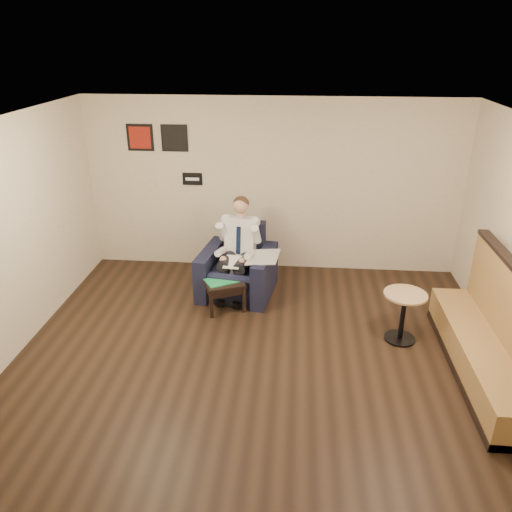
# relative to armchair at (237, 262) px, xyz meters

# --- Properties ---
(ground) EXTENTS (6.00, 6.00, 0.00)m
(ground) POSITION_rel_armchair_xyz_m (0.47, -1.99, -0.51)
(ground) COLOR black
(ground) RESTS_ON ground
(wall_back) EXTENTS (6.00, 0.02, 2.80)m
(wall_back) POSITION_rel_armchair_xyz_m (0.47, 1.01, 0.89)
(wall_back) COLOR beige
(wall_back) RESTS_ON ground
(ceiling) EXTENTS (6.00, 6.00, 0.02)m
(ceiling) POSITION_rel_armchair_xyz_m (0.47, -1.99, 2.29)
(ceiling) COLOR white
(ceiling) RESTS_ON wall_back
(seating_sign) EXTENTS (0.32, 0.02, 0.20)m
(seating_sign) POSITION_rel_armchair_xyz_m (-0.83, 1.00, 0.99)
(seating_sign) COLOR black
(seating_sign) RESTS_ON wall_back
(art_print_left) EXTENTS (0.42, 0.03, 0.42)m
(art_print_left) POSITION_rel_armchair_xyz_m (-1.63, 1.00, 1.64)
(art_print_left) COLOR #9F1E13
(art_print_left) RESTS_ON wall_back
(art_print_right) EXTENTS (0.42, 0.03, 0.42)m
(art_print_right) POSITION_rel_armchair_xyz_m (-1.08, 1.00, 1.64)
(art_print_right) COLOR black
(art_print_right) RESTS_ON wall_back
(armchair) EXTENTS (1.19, 1.19, 1.02)m
(armchair) POSITION_rel_armchair_xyz_m (0.00, 0.00, 0.00)
(armchair) COLOR black
(armchair) RESTS_ON ground
(seated_man) EXTENTS (0.80, 1.08, 1.39)m
(seated_man) POSITION_rel_armchair_xyz_m (-0.02, -0.13, 0.19)
(seated_man) COLOR white
(seated_man) RESTS_ON armchair
(lap_papers) EXTENTS (0.26, 0.35, 0.01)m
(lap_papers) POSITION_rel_armchair_xyz_m (-0.04, -0.24, 0.12)
(lap_papers) COLOR white
(lap_papers) RESTS_ON seated_man
(newspaper) EXTENTS (0.49, 0.59, 0.01)m
(newspaper) POSITION_rel_armchair_xyz_m (0.40, -0.17, 0.18)
(newspaper) COLOR silver
(newspaper) RESTS_ON armchair
(side_table) EXTENTS (0.70, 0.70, 0.44)m
(side_table) POSITION_rel_armchair_xyz_m (-0.15, -0.46, -0.29)
(side_table) COLOR black
(side_table) RESTS_ON ground
(green_folder) EXTENTS (0.53, 0.49, 0.01)m
(green_folder) POSITION_rel_armchair_xyz_m (-0.17, -0.49, -0.07)
(green_folder) COLOR #22AB5C
(green_folder) RESTS_ON side_table
(coffee_mug) EXTENTS (0.10, 0.10, 0.09)m
(coffee_mug) POSITION_rel_armchair_xyz_m (-0.04, -0.28, -0.03)
(coffee_mug) COLOR white
(coffee_mug) RESTS_ON side_table
(smartphone) EXTENTS (0.15, 0.10, 0.01)m
(smartphone) POSITION_rel_armchair_xyz_m (-0.17, -0.30, -0.07)
(smartphone) COLOR black
(smartphone) RESTS_ON side_table
(banquette) EXTENTS (0.60, 2.54, 1.30)m
(banquette) POSITION_rel_armchair_xyz_m (3.06, -1.72, 0.14)
(banquette) COLOR olive
(banquette) RESTS_ON ground
(cafe_table) EXTENTS (0.57, 0.57, 0.67)m
(cafe_table) POSITION_rel_armchair_xyz_m (2.26, -1.10, -0.17)
(cafe_table) COLOR tan
(cafe_table) RESTS_ON ground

